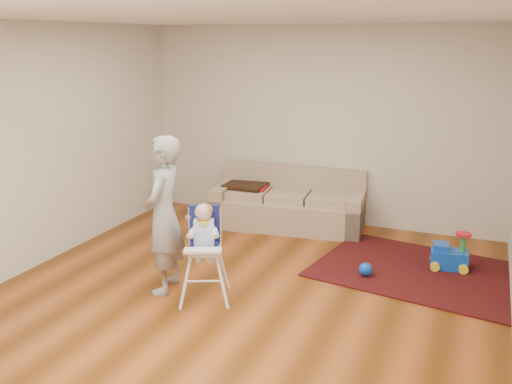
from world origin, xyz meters
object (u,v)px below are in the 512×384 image
at_px(side_table, 247,202).
at_px(ride_on_toy, 450,250).
at_px(sofa, 288,199).
at_px(adult, 164,215).
at_px(toy_ball, 366,269).
at_px(high_chair, 205,254).

bearing_deg(side_table, ride_on_toy, -15.50).
xyz_separation_m(sofa, ride_on_toy, (2.16, -0.74, -0.16)).
xyz_separation_m(sofa, adult, (-0.49, -2.40, 0.41)).
xyz_separation_m(sofa, side_table, (-0.63, 0.03, -0.12)).
relative_size(ride_on_toy, toy_ball, 2.93).
bearing_deg(high_chair, ride_on_toy, 14.18).
relative_size(toy_ball, adult, 0.09).
bearing_deg(toy_ball, ride_on_toy, 34.96).
xyz_separation_m(ride_on_toy, toy_ball, (-0.82, -0.57, -0.14)).
relative_size(sofa, ride_on_toy, 4.90).
bearing_deg(high_chair, side_table, 80.08).
bearing_deg(toy_ball, sofa, 135.70).
xyz_separation_m(ride_on_toy, high_chair, (-2.19, -1.70, 0.24)).
bearing_deg(high_chair, sofa, 65.83).
bearing_deg(ride_on_toy, adult, -155.08).
distance_m(toy_ball, adult, 2.25).
height_order(ride_on_toy, high_chair, high_chair).
xyz_separation_m(toy_ball, high_chair, (-1.37, -1.13, 0.39)).
distance_m(sofa, ride_on_toy, 2.29).
bearing_deg(side_table, adult, -86.90).
distance_m(side_table, adult, 2.49).
bearing_deg(adult, high_chair, 74.13).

